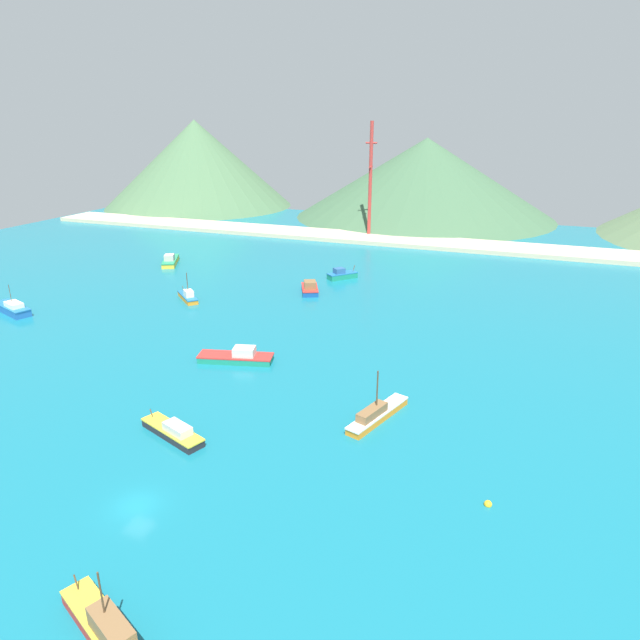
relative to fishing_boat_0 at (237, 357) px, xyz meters
name	(u,v)px	position (x,y,z in m)	size (l,w,h in m)	color
ground	(273,377)	(6.98, -2.35, -1.02)	(260.00, 280.00, 0.50)	#146B7F
fishing_boat_0	(237,357)	(0.00, 0.00, 0.00)	(11.54, 5.80, 2.31)	#198466
fishing_boat_1	(376,414)	(23.88, -9.24, 0.02)	(5.23, 11.06, 6.51)	orange
fishing_boat_2	(107,631)	(14.46, -44.86, 0.22)	(10.38, 6.31, 6.15)	red
fishing_boat_3	(12,308)	(-49.80, 4.68, 0.12)	(10.40, 6.07, 5.50)	#1E5BA8
fishing_boat_4	(170,261)	(-44.05, 46.19, 0.11)	(7.78, 11.06, 2.65)	gold
fishing_boat_5	(342,275)	(0.04, 48.59, 0.13)	(6.37, 6.79, 2.70)	#198466
fishing_boat_6	(188,297)	(-23.51, 22.72, 0.01)	(7.27, 6.78, 5.75)	orange
fishing_boat_7	(173,431)	(3.31, -21.03, -0.04)	(9.46, 5.40, 1.96)	#232328
fishing_boat_9	(310,288)	(-2.72, 36.04, 0.20)	(6.01, 8.06, 2.69)	#14478C
buoy_0	(488,504)	(37.80, -20.66, -0.64)	(0.74, 0.74, 0.74)	gold
beach_strip	(411,241)	(6.98, 91.27, -0.17)	(247.00, 14.06, 1.20)	#C6B793
hill_west	(197,164)	(-90.17, 132.90, 16.05)	(75.09, 75.09, 33.64)	#476B47
hill_central	(425,178)	(1.28, 138.48, 13.10)	(92.68, 92.68, 27.73)	#3D6042
radio_tower	(370,180)	(-6.88, 94.81, 16.30)	(3.35, 2.68, 33.46)	#B7332D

